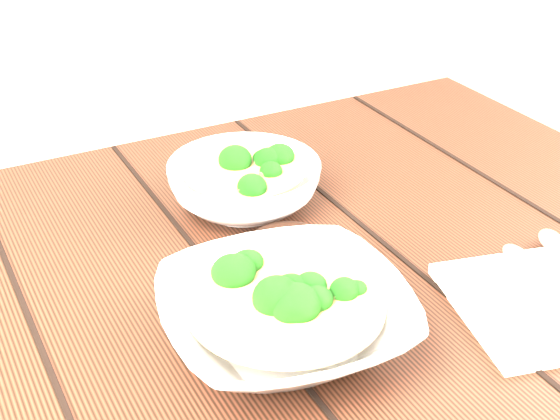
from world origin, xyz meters
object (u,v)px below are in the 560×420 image
(table, at_px, (244,365))
(soup_bowl_front, at_px, (285,315))
(napkin, at_px, (558,300))
(soup_bowl_back, at_px, (244,183))
(trivet, at_px, (289,250))

(table, height_order, soup_bowl_front, soup_bowl_front)
(napkin, bearing_deg, soup_bowl_front, 177.75)
(soup_bowl_back, distance_m, napkin, 0.40)
(soup_bowl_front, bearing_deg, table, 86.35)
(napkin, bearing_deg, soup_bowl_back, 133.85)
(napkin, bearing_deg, trivet, 148.97)
(soup_bowl_front, height_order, soup_bowl_back, same)
(soup_bowl_front, distance_m, soup_bowl_back, 0.27)
(soup_bowl_back, relative_size, napkin, 1.15)
(soup_bowl_front, bearing_deg, soup_bowl_back, 72.58)
(soup_bowl_front, xyz_separation_m, trivet, (0.07, 0.13, -0.02))
(soup_bowl_back, xyz_separation_m, trivet, (-0.01, -0.14, -0.02))
(table, distance_m, trivet, 0.15)
(soup_bowl_front, height_order, napkin, soup_bowl_front)
(soup_bowl_front, height_order, trivet, soup_bowl_front)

